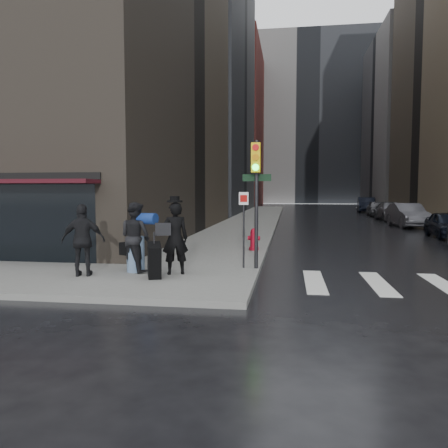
{
  "coord_description": "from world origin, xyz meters",
  "views": [
    {
      "loc": [
        2.82,
        -10.51,
        2.37
      ],
      "look_at": [
        0.74,
        3.39,
        1.3
      ],
      "focal_mm": 35.0,
      "sensor_mm": 36.0,
      "label": 1
    }
  ],
  "objects_px": {
    "man_jeans": "(136,237)",
    "man_greycoat": "(83,240)",
    "fire_hydrant": "(254,240)",
    "parked_car_4": "(377,208)",
    "man_overcoat": "(171,242)",
    "traffic_light": "(255,186)",
    "parked_car_1": "(447,225)",
    "parked_car_2": "(407,215)",
    "parked_car_3": "(392,211)",
    "parked_car_5": "(366,205)"
  },
  "relations": [
    {
      "from": "traffic_light",
      "to": "parked_car_3",
      "type": "xyz_separation_m",
      "value": [
        9.1,
        24.24,
        -1.77
      ]
    },
    {
      "from": "man_overcoat",
      "to": "parked_car_5",
      "type": "xyz_separation_m",
      "value": [
        11.48,
        38.65,
        -0.21
      ]
    },
    {
      "from": "man_jeans",
      "to": "traffic_light",
      "type": "xyz_separation_m",
      "value": [
        3.2,
        0.92,
        1.39
      ]
    },
    {
      "from": "fire_hydrant",
      "to": "parked_car_2",
      "type": "xyz_separation_m",
      "value": [
        8.97,
        13.73,
        0.26
      ]
    },
    {
      "from": "man_jeans",
      "to": "parked_car_5",
      "type": "xyz_separation_m",
      "value": [
        12.57,
        38.31,
        -0.28
      ]
    },
    {
      "from": "parked_car_5",
      "to": "parked_car_1",
      "type": "bearing_deg",
      "value": -85.43
    },
    {
      "from": "man_overcoat",
      "to": "parked_car_4",
      "type": "relative_size",
      "value": 0.5
    },
    {
      "from": "parked_car_1",
      "to": "parked_car_5",
      "type": "height_order",
      "value": "parked_car_5"
    },
    {
      "from": "fire_hydrant",
      "to": "parked_car_1",
      "type": "bearing_deg",
      "value": 37.81
    },
    {
      "from": "man_overcoat",
      "to": "parked_car_4",
      "type": "xyz_separation_m",
      "value": [
        11.35,
        32.08,
        -0.32
      ]
    },
    {
      "from": "man_jeans",
      "to": "man_greycoat",
      "type": "xyz_separation_m",
      "value": [
        -1.13,
        -0.81,
        -0.02
      ]
    },
    {
      "from": "fire_hydrant",
      "to": "parked_car_2",
      "type": "relative_size",
      "value": 0.17
    },
    {
      "from": "man_jeans",
      "to": "fire_hydrant",
      "type": "height_order",
      "value": "man_jeans"
    },
    {
      "from": "fire_hydrant",
      "to": "parked_car_1",
      "type": "xyz_separation_m",
      "value": [
        9.22,
        7.16,
        0.15
      ]
    },
    {
      "from": "man_greycoat",
      "to": "parked_car_4",
      "type": "xyz_separation_m",
      "value": [
        13.57,
        32.54,
        -0.37
      ]
    },
    {
      "from": "fire_hydrant",
      "to": "parked_car_5",
      "type": "xyz_separation_m",
      "value": [
        9.7,
        33.46,
        0.31
      ]
    },
    {
      "from": "parked_car_3",
      "to": "parked_car_4",
      "type": "xyz_separation_m",
      "value": [
        0.13,
        6.58,
        -0.02
      ]
    },
    {
      "from": "man_greycoat",
      "to": "parked_car_1",
      "type": "relative_size",
      "value": 0.48
    },
    {
      "from": "man_greycoat",
      "to": "parked_car_2",
      "type": "relative_size",
      "value": 0.4
    },
    {
      "from": "man_greycoat",
      "to": "parked_car_3",
      "type": "height_order",
      "value": "man_greycoat"
    },
    {
      "from": "parked_car_2",
      "to": "parked_car_5",
      "type": "xyz_separation_m",
      "value": [
        0.73,
        19.73,
        0.05
      ]
    },
    {
      "from": "parked_car_1",
      "to": "parked_car_5",
      "type": "xyz_separation_m",
      "value": [
        0.48,
        26.3,
        0.17
      ]
    },
    {
      "from": "traffic_light",
      "to": "parked_car_5",
      "type": "bearing_deg",
      "value": 78.1
    },
    {
      "from": "man_jeans",
      "to": "parked_car_2",
      "type": "height_order",
      "value": "man_jeans"
    },
    {
      "from": "man_overcoat",
      "to": "traffic_light",
      "type": "distance_m",
      "value": 2.86
    },
    {
      "from": "parked_car_3",
      "to": "parked_car_1",
      "type": "bearing_deg",
      "value": -92.1
    },
    {
      "from": "man_jeans",
      "to": "parked_car_3",
      "type": "distance_m",
      "value": 28.01
    },
    {
      "from": "parked_car_5",
      "to": "traffic_light",
      "type": "bearing_deg",
      "value": -98.45
    },
    {
      "from": "parked_car_1",
      "to": "parked_car_3",
      "type": "height_order",
      "value": "parked_car_3"
    },
    {
      "from": "parked_car_3",
      "to": "parked_car_5",
      "type": "height_order",
      "value": "parked_car_5"
    },
    {
      "from": "parked_car_4",
      "to": "man_overcoat",
      "type": "bearing_deg",
      "value": -106.06
    },
    {
      "from": "parked_car_2",
      "to": "parked_car_3",
      "type": "relative_size",
      "value": 0.93
    },
    {
      "from": "traffic_light",
      "to": "parked_car_4",
      "type": "distance_m",
      "value": 32.22
    },
    {
      "from": "man_overcoat",
      "to": "parked_car_1",
      "type": "distance_m",
      "value": 16.54
    },
    {
      "from": "traffic_light",
      "to": "fire_hydrant",
      "type": "height_order",
      "value": "traffic_light"
    },
    {
      "from": "man_greycoat",
      "to": "parked_car_1",
      "type": "bearing_deg",
      "value": -149.95
    },
    {
      "from": "man_overcoat",
      "to": "fire_hydrant",
      "type": "bearing_deg",
      "value": -129.95
    },
    {
      "from": "parked_car_4",
      "to": "parked_car_5",
      "type": "bearing_deg",
      "value": 92.31
    },
    {
      "from": "man_greycoat",
      "to": "parked_car_4",
      "type": "distance_m",
      "value": 35.26
    },
    {
      "from": "man_overcoat",
      "to": "parked_car_2",
      "type": "distance_m",
      "value": 21.77
    },
    {
      "from": "man_jeans",
      "to": "parked_car_4",
      "type": "distance_m",
      "value": 34.09
    },
    {
      "from": "man_greycoat",
      "to": "parked_car_2",
      "type": "xyz_separation_m",
      "value": [
        12.97,
        19.39,
        -0.31
      ]
    },
    {
      "from": "fire_hydrant",
      "to": "parked_car_1",
      "type": "relative_size",
      "value": 0.21
    },
    {
      "from": "man_overcoat",
      "to": "parked_car_5",
      "type": "height_order",
      "value": "man_overcoat"
    },
    {
      "from": "man_greycoat",
      "to": "traffic_light",
      "type": "relative_size",
      "value": 0.52
    },
    {
      "from": "man_jeans",
      "to": "parked_car_3",
      "type": "relative_size",
      "value": 0.38
    },
    {
      "from": "man_greycoat",
      "to": "fire_hydrant",
      "type": "height_order",
      "value": "man_greycoat"
    },
    {
      "from": "parked_car_2",
      "to": "parked_car_1",
      "type": "bearing_deg",
      "value": -91.06
    },
    {
      "from": "parked_car_1",
      "to": "fire_hydrant",
      "type": "bearing_deg",
      "value": -139.03
    },
    {
      "from": "man_greycoat",
      "to": "parked_car_4",
      "type": "height_order",
      "value": "man_greycoat"
    }
  ]
}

